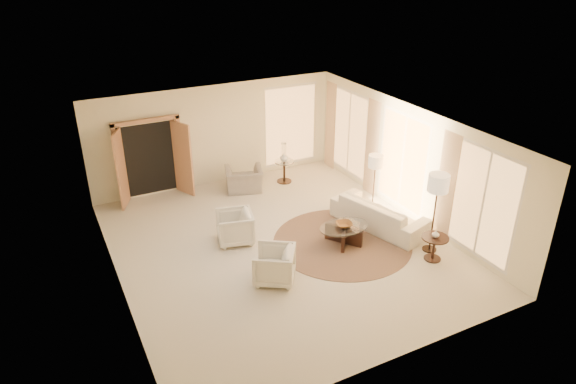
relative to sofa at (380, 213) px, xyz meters
name	(u,v)px	position (x,y,z in m)	size (l,w,h in m)	color
room	(280,190)	(-2.53, 0.27, 1.05)	(7.04, 8.04, 2.83)	beige
windows_right	(405,163)	(0.92, 0.37, 1.00)	(0.10, 6.40, 2.40)	#F5B062
window_back_corner	(291,125)	(-0.23, 4.22, 1.00)	(1.70, 0.10, 2.40)	#F5B062
curtains_right	(381,153)	(0.87, 1.27, 0.95)	(0.06, 5.20, 2.60)	#D3B391
french_doors	(151,160)	(-4.43, 4.08, 0.72)	(1.95, 0.66, 2.16)	tan
area_rug	(342,242)	(-1.18, -0.22, -0.34)	(3.17, 3.17, 0.01)	#422B20
sofa	(380,213)	(0.00, 0.00, 0.00)	(2.39, 0.93, 0.70)	white
armchair_left	(235,226)	(-3.35, 0.93, 0.06)	(0.79, 0.74, 0.81)	white
armchair_right	(274,263)	(-3.21, -0.85, 0.05)	(0.78, 0.73, 0.80)	white
accent_chair	(244,176)	(-2.12, 3.35, 0.09)	(1.00, 0.65, 0.87)	gray
coffee_table	(344,233)	(-1.19, -0.27, -0.07)	(1.21, 1.21, 0.44)	black
end_table	(434,244)	(0.18, -1.71, 0.03)	(0.58, 0.58, 0.55)	black
side_table	(284,169)	(-0.87, 3.36, 0.04)	(0.55, 0.55, 0.64)	black
floor_lamp_near	(376,164)	(0.37, 0.80, 0.92)	(0.36, 0.36, 1.49)	black
floor_lamp_far	(438,187)	(0.37, -1.39, 1.21)	(0.45, 0.45, 1.84)	black
bowl	(344,225)	(-1.19, -0.27, 0.13)	(0.37, 0.37, 0.09)	brown
end_vase	(436,234)	(0.18, -1.71, 0.28)	(0.15, 0.15, 0.16)	white
side_vase	(284,157)	(-0.87, 3.36, 0.41)	(0.24, 0.24, 0.25)	white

